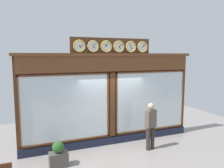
{
  "coord_description": "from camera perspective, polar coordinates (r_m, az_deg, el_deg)",
  "views": [
    {
      "loc": [
        3.05,
        7.58,
        3.34
      ],
      "look_at": [
        0.0,
        0.0,
        2.29
      ],
      "focal_mm": 36.02,
      "sensor_mm": 36.0,
      "label": 1
    }
  ],
  "objects": [
    {
      "name": "planter_box",
      "position": [
        7.33,
        -13.41,
        -18.12
      ],
      "size": [
        0.56,
        0.36,
        0.43
      ],
      "primitive_type": "cube",
      "color": "#4C4742",
      "rests_on": "ground_plane"
    },
    {
      "name": "shop_facade",
      "position": [
        8.44,
        -0.31,
        -3.56
      ],
      "size": [
        6.78,
        0.42,
        3.96
      ],
      "color": "#4C2B16",
      "rests_on": "ground_plane"
    },
    {
      "name": "planter_shrub",
      "position": [
        7.17,
        -13.51,
        -15.27
      ],
      "size": [
        0.36,
        0.36,
        0.36
      ],
      "primitive_type": "sphere",
      "color": "#285623",
      "rests_on": "planter_box"
    },
    {
      "name": "pedestrian",
      "position": [
        8.16,
        9.78,
        -9.99
      ],
      "size": [
        0.39,
        0.27,
        1.69
      ],
      "color": "#312A24",
      "rests_on": "ground_plane"
    }
  ]
}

